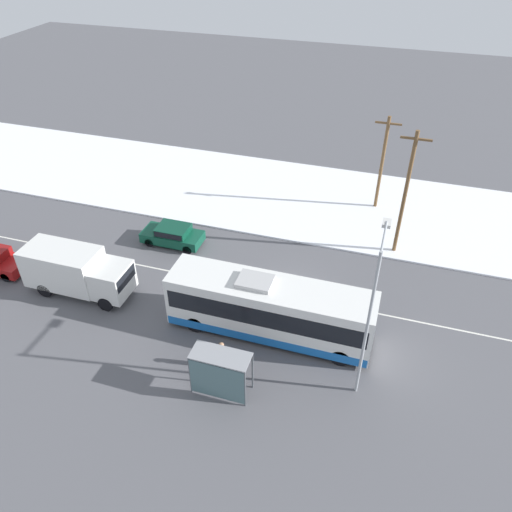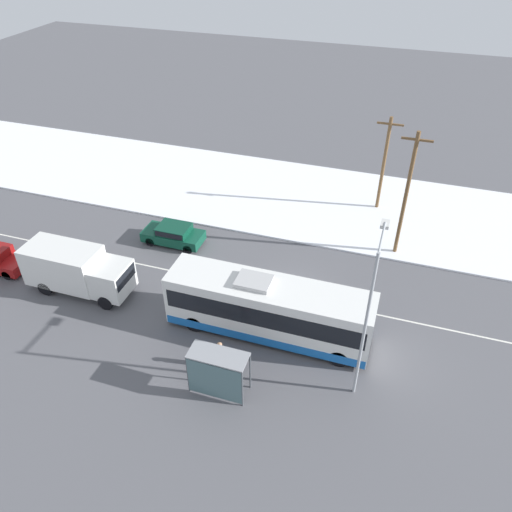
{
  "view_description": "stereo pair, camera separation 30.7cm",
  "coord_description": "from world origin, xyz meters",
  "px_view_note": "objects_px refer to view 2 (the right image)",
  "views": [
    {
      "loc": [
        4.92,
        -21.94,
        19.46
      ],
      "look_at": [
        -2.42,
        1.37,
        1.4
      ],
      "focal_mm": 35.0,
      "sensor_mm": 36.0,
      "label": 1
    },
    {
      "loc": [
        5.21,
        -21.85,
        19.46
      ],
      "look_at": [
        -2.42,
        1.37,
        1.4
      ],
      "focal_mm": 35.0,
      "sensor_mm": 36.0,
      "label": 2
    }
  ],
  "objects_px": {
    "utility_pole_roadside": "(406,194)",
    "box_truck": "(76,269)",
    "utility_pole_snowlot": "(384,163)",
    "sedan_car": "(174,234)",
    "streetlamp": "(370,304)",
    "city_bus": "(269,309)",
    "pedestrian_at_stop": "(220,352)",
    "bus_shelter": "(216,370)"
  },
  "relations": [
    {
      "from": "utility_pole_roadside",
      "to": "box_truck",
      "type": "bearing_deg",
      "value": -150.95
    },
    {
      "from": "box_truck",
      "to": "utility_pole_snowlot",
      "type": "height_order",
      "value": "utility_pole_snowlot"
    },
    {
      "from": "sedan_car",
      "to": "utility_pole_snowlot",
      "type": "bearing_deg",
      "value": -144.42
    },
    {
      "from": "box_truck",
      "to": "streetlamp",
      "type": "height_order",
      "value": "streetlamp"
    },
    {
      "from": "city_bus",
      "to": "sedan_car",
      "type": "relative_size",
      "value": 2.67
    },
    {
      "from": "city_bus",
      "to": "pedestrian_at_stop",
      "type": "distance_m",
      "value": 3.53
    },
    {
      "from": "utility_pole_snowlot",
      "to": "pedestrian_at_stop",
      "type": "bearing_deg",
      "value": -106.86
    },
    {
      "from": "bus_shelter",
      "to": "pedestrian_at_stop",
      "type": "bearing_deg",
      "value": 107.05
    },
    {
      "from": "streetlamp",
      "to": "utility_pole_snowlot",
      "type": "relative_size",
      "value": 1.16
    },
    {
      "from": "streetlamp",
      "to": "utility_pole_roadside",
      "type": "distance_m",
      "value": 11.71
    },
    {
      "from": "box_truck",
      "to": "streetlamp",
      "type": "distance_m",
      "value": 17.31
    },
    {
      "from": "bus_shelter",
      "to": "utility_pole_snowlot",
      "type": "relative_size",
      "value": 0.39
    },
    {
      "from": "streetlamp",
      "to": "utility_pole_roadside",
      "type": "bearing_deg",
      "value": 86.41
    },
    {
      "from": "city_bus",
      "to": "utility_pole_snowlot",
      "type": "bearing_deg",
      "value": 75.29
    },
    {
      "from": "streetlamp",
      "to": "utility_pole_snowlot",
      "type": "bearing_deg",
      "value": 93.78
    },
    {
      "from": "pedestrian_at_stop",
      "to": "utility_pole_snowlot",
      "type": "bearing_deg",
      "value": 73.14
    },
    {
      "from": "city_bus",
      "to": "bus_shelter",
      "type": "bearing_deg",
      "value": -102.76
    },
    {
      "from": "bus_shelter",
      "to": "streetlamp",
      "type": "relative_size",
      "value": 0.34
    },
    {
      "from": "box_truck",
      "to": "pedestrian_at_stop",
      "type": "relative_size",
      "value": 3.72
    },
    {
      "from": "utility_pole_snowlot",
      "to": "bus_shelter",
      "type": "bearing_deg",
      "value": -104.25
    },
    {
      "from": "city_bus",
      "to": "pedestrian_at_stop",
      "type": "relative_size",
      "value": 6.36
    },
    {
      "from": "box_truck",
      "to": "pedestrian_at_stop",
      "type": "xyz_separation_m",
      "value": [
        10.19,
        -3.0,
        -0.52
      ]
    },
    {
      "from": "pedestrian_at_stop",
      "to": "utility_pole_snowlot",
      "type": "height_order",
      "value": "utility_pole_snowlot"
    },
    {
      "from": "bus_shelter",
      "to": "city_bus",
      "type": "bearing_deg",
      "value": 77.24
    },
    {
      "from": "city_bus",
      "to": "utility_pole_roadside",
      "type": "height_order",
      "value": "utility_pole_roadside"
    },
    {
      "from": "utility_pole_roadside",
      "to": "pedestrian_at_stop",
      "type": "bearing_deg",
      "value": -119.99
    },
    {
      "from": "box_truck",
      "to": "streetlamp",
      "type": "bearing_deg",
      "value": -6.5
    },
    {
      "from": "sedan_car",
      "to": "utility_pole_roadside",
      "type": "bearing_deg",
      "value": -166.14
    },
    {
      "from": "sedan_car",
      "to": "utility_pole_snowlot",
      "type": "distance_m",
      "value": 15.65
    },
    {
      "from": "sedan_car",
      "to": "streetlamp",
      "type": "xyz_separation_m",
      "value": [
        13.63,
        -8.12,
        4.42
      ]
    },
    {
      "from": "utility_pole_snowlot",
      "to": "sedan_car",
      "type": "bearing_deg",
      "value": -144.42
    },
    {
      "from": "city_bus",
      "to": "bus_shelter",
      "type": "relative_size",
      "value": 3.91
    },
    {
      "from": "city_bus",
      "to": "utility_pole_snowlot",
      "type": "xyz_separation_m",
      "value": [
        3.95,
        15.03,
        2.05
      ]
    },
    {
      "from": "bus_shelter",
      "to": "utility_pole_roadside",
      "type": "bearing_deg",
      "value": 64.4
    },
    {
      "from": "pedestrian_at_stop",
      "to": "city_bus",
      "type": "bearing_deg",
      "value": 63.48
    },
    {
      "from": "pedestrian_at_stop",
      "to": "sedan_car",
      "type": "bearing_deg",
      "value": 127.25
    },
    {
      "from": "city_bus",
      "to": "box_truck",
      "type": "height_order",
      "value": "city_bus"
    },
    {
      "from": "sedan_car",
      "to": "pedestrian_at_stop",
      "type": "bearing_deg",
      "value": 127.25
    },
    {
      "from": "city_bus",
      "to": "box_truck",
      "type": "relative_size",
      "value": 1.71
    },
    {
      "from": "city_bus",
      "to": "streetlamp",
      "type": "height_order",
      "value": "streetlamp"
    },
    {
      "from": "box_truck",
      "to": "utility_pole_roadside",
      "type": "xyz_separation_m",
      "value": [
        17.55,
        9.75,
        2.83
      ]
    },
    {
      "from": "bus_shelter",
      "to": "utility_pole_roadside",
      "type": "distance_m",
      "value": 16.13
    }
  ]
}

